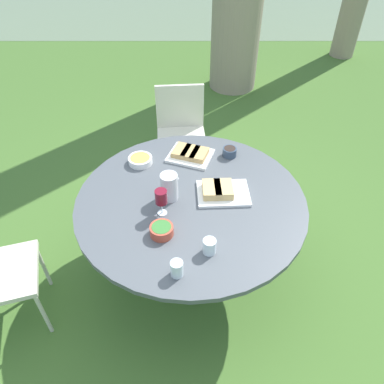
# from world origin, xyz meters

# --- Properties ---
(ground_plane) EXTENTS (40.00, 40.00, 0.00)m
(ground_plane) POSITION_xyz_m (0.00, 0.00, 0.00)
(ground_plane) COLOR #446B2B
(river_strip) EXTENTS (40.00, 3.76, 0.01)m
(river_strip) POSITION_xyz_m (0.00, 6.76, 0.00)
(river_strip) COLOR #6B7F5B
(river_strip) RESTS_ON ground_plane
(dining_table) EXTENTS (1.47, 1.47, 0.76)m
(dining_table) POSITION_xyz_m (0.00, 0.00, 0.67)
(dining_table) COLOR #4C4C51
(dining_table) RESTS_ON ground_plane
(chair_near_left) EXTENTS (0.47, 0.45, 0.89)m
(chair_near_left) POSITION_xyz_m (-0.10, 1.24, 0.52)
(chair_near_left) COLOR beige
(chair_near_left) RESTS_ON ground_plane
(water_pitcher) EXTENTS (0.12, 0.11, 0.18)m
(water_pitcher) POSITION_xyz_m (-0.13, 0.01, 0.86)
(water_pitcher) COLOR silver
(water_pitcher) RESTS_ON dining_table
(wine_glass) EXTENTS (0.07, 0.07, 0.18)m
(wine_glass) POSITION_xyz_m (-0.17, -0.13, 0.89)
(wine_glass) COLOR silver
(wine_glass) RESTS_ON dining_table
(platter_bread_main) EXTENTS (0.34, 0.27, 0.07)m
(platter_bread_main) POSITION_xyz_m (0.19, 0.04, 0.79)
(platter_bread_main) COLOR white
(platter_bread_main) RESTS_ON dining_table
(platter_charcuterie) EXTENTS (0.37, 0.33, 0.06)m
(platter_charcuterie) POSITION_xyz_m (-0.01, 0.45, 0.79)
(platter_charcuterie) COLOR white
(platter_charcuterie) RESTS_ON dining_table
(bowl_fries) EXTENTS (0.17, 0.17, 0.05)m
(bowl_fries) POSITION_xyz_m (-0.36, 0.38, 0.79)
(bowl_fries) COLOR white
(bowl_fries) RESTS_ON dining_table
(bowl_salad) EXTENTS (0.14, 0.14, 0.06)m
(bowl_salad) POSITION_xyz_m (-0.17, -0.30, 0.80)
(bowl_salad) COLOR #B74733
(bowl_salad) RESTS_ON dining_table
(bowl_olives) EXTENTS (0.10, 0.10, 0.07)m
(bowl_olives) POSITION_xyz_m (0.28, 0.47, 0.80)
(bowl_olives) COLOR #334256
(bowl_olives) RESTS_ON dining_table
(cup_water_near) EXTENTS (0.07, 0.07, 0.09)m
(cup_water_near) POSITION_xyz_m (0.10, -0.43, 0.81)
(cup_water_near) COLOR silver
(cup_water_near) RESTS_ON dining_table
(cup_water_far) EXTENTS (0.07, 0.07, 0.10)m
(cup_water_far) POSITION_xyz_m (-0.07, -0.58, 0.81)
(cup_water_far) COLOR silver
(cup_water_far) RESTS_ON dining_table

